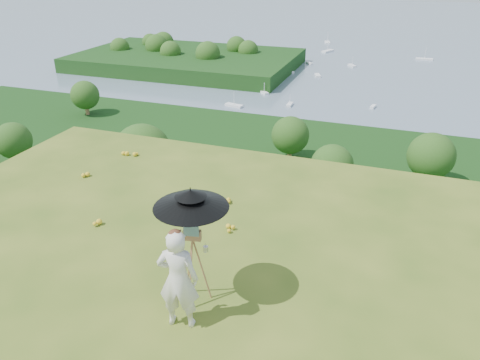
% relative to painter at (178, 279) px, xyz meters
% --- Properties ---
extents(ground, '(14.00, 14.00, 0.00)m').
position_rel_painter_xyz_m(ground, '(-0.77, 0.40, -0.89)').
color(ground, '#40601B').
rests_on(ground, ground).
extents(forest_slope, '(140.00, 56.00, 22.00)m').
position_rel_painter_xyz_m(forest_slope, '(-0.77, 35.40, -29.89)').
color(forest_slope, '#0E340F').
rests_on(forest_slope, bay_water).
extents(shoreline_tier, '(170.00, 28.00, 8.00)m').
position_rel_painter_xyz_m(shoreline_tier, '(-0.77, 75.40, -36.89)').
color(shoreline_tier, '#686353').
rests_on(shoreline_tier, bay_water).
extents(bay_water, '(700.00, 700.00, 0.00)m').
position_rel_painter_xyz_m(bay_water, '(-0.77, 240.40, -34.89)').
color(bay_water, slate).
rests_on(bay_water, ground).
extents(peninsula, '(90.00, 60.00, 12.00)m').
position_rel_painter_xyz_m(peninsula, '(-75.77, 155.40, -29.89)').
color(peninsula, '#0E340F').
rests_on(peninsula, bay_water).
extents(slope_trees, '(110.00, 50.00, 6.00)m').
position_rel_painter_xyz_m(slope_trees, '(-0.77, 35.40, -15.89)').
color(slope_trees, '#285018').
rests_on(slope_trees, forest_slope).
extents(harbor_town, '(110.00, 22.00, 5.00)m').
position_rel_painter_xyz_m(harbor_town, '(-0.77, 75.40, -30.39)').
color(harbor_town, beige).
rests_on(harbor_town, shoreline_tier).
extents(moored_boats, '(140.00, 140.00, 0.70)m').
position_rel_painter_xyz_m(moored_boats, '(-13.27, 161.40, -34.54)').
color(moored_boats, white).
rests_on(moored_boats, bay_water).
extents(wildflowers, '(10.00, 10.50, 0.12)m').
position_rel_painter_xyz_m(wildflowers, '(-0.77, 0.65, -0.83)').
color(wildflowers, yellow).
rests_on(wildflowers, ground).
extents(painter, '(0.73, 0.55, 1.79)m').
position_rel_painter_xyz_m(painter, '(0.00, 0.00, 0.00)').
color(painter, silver).
rests_on(painter, ground).
extents(field_easel, '(0.69, 0.69, 1.55)m').
position_rel_painter_xyz_m(field_easel, '(-0.02, 0.61, -0.12)').
color(field_easel, '#B07449').
rests_on(field_easel, ground).
extents(sun_umbrella, '(1.37, 1.37, 0.91)m').
position_rel_painter_xyz_m(sun_umbrella, '(-0.03, 0.64, 0.84)').
color(sun_umbrella, black).
rests_on(sun_umbrella, field_easel).
extents(painter_cap, '(0.27, 0.30, 0.10)m').
position_rel_painter_xyz_m(painter_cap, '(0.00, 0.00, 0.84)').
color(painter_cap, '#D5757A').
rests_on(painter_cap, painter).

